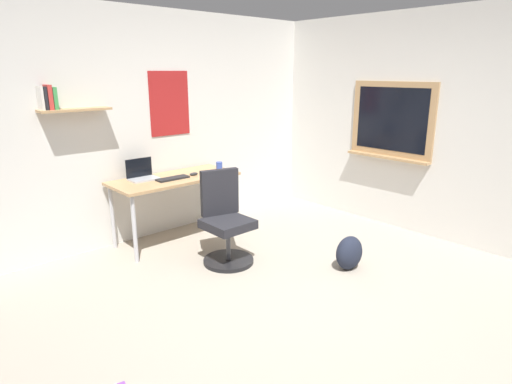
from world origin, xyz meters
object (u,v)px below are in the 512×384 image
object	(u,v)px
computer_mouse	(194,174)
coffee_mug	(219,166)
desk	(175,184)
office_chair	(225,224)
laptop	(142,174)
backpack	(349,253)
keyboard	(173,178)

from	to	relation	value
computer_mouse	coffee_mug	bearing A→B (deg)	6.96
desk	coffee_mug	xyz separation A→B (m)	(0.62, -0.03, 0.12)
office_chair	coffee_mug	world-z (taller)	office_chair
laptop	coffee_mug	xyz separation A→B (m)	(0.94, -0.18, -0.01)
office_chair	backpack	xyz separation A→B (m)	(0.79, -0.98, -0.24)
keyboard	office_chair	bearing A→B (deg)	-80.39
office_chair	laptop	distance (m)	1.14
office_chair	computer_mouse	world-z (taller)	office_chair
computer_mouse	backpack	distance (m)	1.96
laptop	backpack	bearing A→B (deg)	-59.44
desk	laptop	xyz separation A→B (m)	(-0.32, 0.15, 0.13)
keyboard	desk	bearing A→B (deg)	47.92
computer_mouse	coffee_mug	distance (m)	0.41
laptop	backpack	xyz separation A→B (m)	(1.17, -1.98, -0.64)
desk	office_chair	size ratio (longest dim) A/B	1.51
computer_mouse	backpack	world-z (taller)	computer_mouse
backpack	laptop	bearing A→B (deg)	120.56
backpack	office_chair	bearing A→B (deg)	128.74
desk	backpack	world-z (taller)	desk
computer_mouse	backpack	xyz separation A→B (m)	(0.64, -1.75, -0.60)
office_chair	computer_mouse	xyz separation A→B (m)	(0.15, 0.77, 0.37)
office_chair	computer_mouse	size ratio (longest dim) A/B	9.13
keyboard	backpack	xyz separation A→B (m)	(0.92, -1.75, -0.60)
laptop	keyboard	size ratio (longest dim) A/B	0.84
coffee_mug	computer_mouse	bearing A→B (deg)	-173.04
desk	computer_mouse	bearing A→B (deg)	-20.90
computer_mouse	office_chair	bearing A→B (deg)	-101.04
office_chair	laptop	xyz separation A→B (m)	(-0.38, 1.00, 0.40)
desk	computer_mouse	xyz separation A→B (m)	(0.21, -0.08, 0.09)
office_chair	backpack	distance (m)	1.28
office_chair	laptop	world-z (taller)	laptop
keyboard	backpack	bearing A→B (deg)	-62.32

